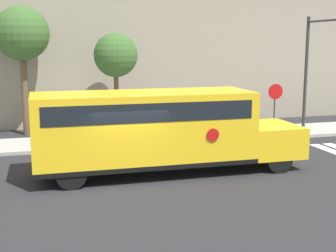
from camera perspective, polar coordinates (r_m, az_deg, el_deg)
ground_plane at (r=16.08m, az=-4.90°, el=-6.82°), size 60.00×60.00×0.00m
sidewalk_strip at (r=22.29m, az=-7.95°, el=-1.87°), size 44.00×3.00×0.15m
building_backdrop at (r=28.29m, az=-10.02°, el=12.82°), size 32.00×4.00×12.13m
school_bus at (r=16.68m, az=-1.51°, el=-0.18°), size 9.75×2.57×2.96m
stop_sign at (r=23.67m, az=12.91°, el=2.91°), size 0.77×0.10×2.68m
traffic_light at (r=23.12m, az=18.08°, el=7.79°), size 0.28×3.78×5.91m
tree_near_sidewalk at (r=24.36m, az=-6.40°, el=8.50°), size 2.26×2.26×5.17m
tree_far_sidewalk at (r=24.69m, az=-17.40°, el=10.58°), size 2.72×2.72×6.48m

